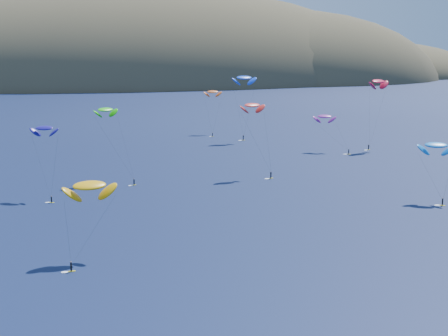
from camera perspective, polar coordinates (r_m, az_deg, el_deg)
name	(u,v)px	position (r m, az deg, el deg)	size (l,w,h in m)	color
island	(148,90)	(636.13, -6.97, 7.06)	(730.00, 300.00, 210.00)	#3D3526
kitesurfer_2	(90,186)	(119.85, -12.19, -1.58)	(10.29, 11.78, 16.32)	yellow
kitesurfer_3	(106,110)	(183.38, -10.77, 5.25)	(11.55, 12.93, 22.63)	yellow
kitesurfer_4	(244,78)	(253.43, 1.85, 8.25)	(10.41, 5.90, 27.96)	yellow
kitesurfer_5	(436,145)	(167.38, 18.83, 1.99)	(9.68, 10.79, 16.58)	yellow
kitesurfer_6	(325,116)	(232.06, 9.19, 4.68)	(10.88, 13.25, 14.89)	yellow
kitesurfer_8	(378,81)	(241.37, 13.93, 7.70)	(11.16, 9.23, 27.76)	yellow
kitesurfer_9	(252,105)	(187.36, 2.61, 5.74)	(9.03, 10.24, 23.35)	yellow
kitesurfer_10	(44,128)	(169.05, -16.10, 3.52)	(7.82, 11.99, 19.84)	yellow
kitesurfer_11	(213,92)	(273.49, -1.04, 6.98)	(7.74, 13.89, 19.99)	yellow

